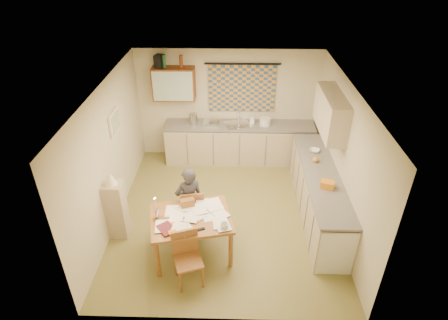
{
  "coord_description": "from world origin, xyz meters",
  "views": [
    {
      "loc": [
        0.12,
        -5.5,
        4.58
      ],
      "look_at": [
        -0.03,
        0.2,
        1.07
      ],
      "focal_mm": 30.0,
      "sensor_mm": 36.0,
      "label": 1
    }
  ],
  "objects_px": {
    "dining_table": "(192,235)",
    "person": "(189,201)",
    "stove": "(333,241)",
    "counter_right": "(318,194)",
    "shelf_stand": "(116,210)",
    "counter_back": "(239,143)",
    "chair_far": "(193,217)"
  },
  "relations": [
    {
      "from": "counter_right",
      "to": "stove",
      "type": "distance_m",
      "value": 1.2
    },
    {
      "from": "person",
      "to": "shelf_stand",
      "type": "xyz_separation_m",
      "value": [
        -1.23,
        -0.12,
        -0.12
      ]
    },
    {
      "from": "stove",
      "to": "chair_far",
      "type": "distance_m",
      "value": 2.39
    },
    {
      "from": "counter_back",
      "to": "person",
      "type": "xyz_separation_m",
      "value": [
        -0.87,
        -2.42,
        0.2
      ]
    },
    {
      "from": "counter_right",
      "to": "person",
      "type": "distance_m",
      "value": 2.37
    },
    {
      "from": "counter_back",
      "to": "counter_right",
      "type": "relative_size",
      "value": 1.12
    },
    {
      "from": "dining_table",
      "to": "shelf_stand",
      "type": "relative_size",
      "value": 1.32
    },
    {
      "from": "counter_right",
      "to": "person",
      "type": "bearing_deg",
      "value": -167.17
    },
    {
      "from": "counter_back",
      "to": "shelf_stand",
      "type": "relative_size",
      "value": 3.08
    },
    {
      "from": "counter_right",
      "to": "dining_table",
      "type": "xyz_separation_m",
      "value": [
        -2.23,
        -1.05,
        -0.07
      ]
    },
    {
      "from": "counter_right",
      "to": "stove",
      "type": "bearing_deg",
      "value": -90.0
    },
    {
      "from": "chair_far",
      "to": "stove",
      "type": "bearing_deg",
      "value": 152.24
    },
    {
      "from": "stove",
      "to": "shelf_stand",
      "type": "relative_size",
      "value": 0.81
    },
    {
      "from": "stove",
      "to": "chair_far",
      "type": "relative_size",
      "value": 0.98
    },
    {
      "from": "counter_back",
      "to": "stove",
      "type": "distance_m",
      "value": 3.41
    },
    {
      "from": "counter_right",
      "to": "shelf_stand",
      "type": "xyz_separation_m",
      "value": [
        -3.54,
        -0.65,
        0.08
      ]
    },
    {
      "from": "chair_far",
      "to": "shelf_stand",
      "type": "bearing_deg",
      "value": -2.93
    },
    {
      "from": "person",
      "to": "shelf_stand",
      "type": "relative_size",
      "value": 1.22
    },
    {
      "from": "dining_table",
      "to": "person",
      "type": "xyz_separation_m",
      "value": [
        -0.08,
        0.53,
        0.28
      ]
    },
    {
      "from": "stove",
      "to": "dining_table",
      "type": "relative_size",
      "value": 0.61
    },
    {
      "from": "stove",
      "to": "person",
      "type": "distance_m",
      "value": 2.41
    },
    {
      "from": "shelf_stand",
      "to": "dining_table",
      "type": "bearing_deg",
      "value": -17.11
    },
    {
      "from": "stove",
      "to": "person",
      "type": "bearing_deg",
      "value": 163.69
    },
    {
      "from": "counter_back",
      "to": "stove",
      "type": "height_order",
      "value": "counter_back"
    },
    {
      "from": "shelf_stand",
      "to": "counter_right",
      "type": "bearing_deg",
      "value": 10.4
    },
    {
      "from": "dining_table",
      "to": "counter_back",
      "type": "bearing_deg",
      "value": 63.13
    },
    {
      "from": "counter_back",
      "to": "shelf_stand",
      "type": "bearing_deg",
      "value": -129.63
    },
    {
      "from": "counter_back",
      "to": "chair_far",
      "type": "bearing_deg",
      "value": -109.44
    },
    {
      "from": "stove",
      "to": "counter_right",
      "type": "bearing_deg",
      "value": 90.0
    },
    {
      "from": "counter_back",
      "to": "chair_far",
      "type": "xyz_separation_m",
      "value": [
        -0.84,
        -2.38,
        -0.18
      ]
    },
    {
      "from": "counter_back",
      "to": "counter_right",
      "type": "height_order",
      "value": "same"
    },
    {
      "from": "counter_right",
      "to": "shelf_stand",
      "type": "height_order",
      "value": "shelf_stand"
    }
  ]
}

